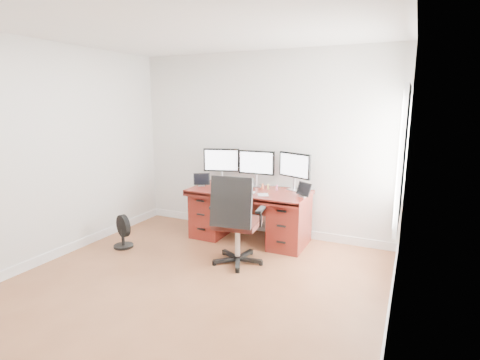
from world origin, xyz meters
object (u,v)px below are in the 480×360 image
at_px(floor_fan, 123,232).
at_px(keyboard, 245,192).
at_px(desk, 250,213).
at_px(monitor_center, 256,164).
at_px(office_chair, 236,235).

bearing_deg(floor_fan, keyboard, 51.68).
distance_m(desk, monitor_center, 0.72).
relative_size(desk, office_chair, 1.50).
relative_size(floor_fan, keyboard, 1.69).
bearing_deg(office_chair, desk, 95.44).
relative_size(desk, monitor_center, 3.09).
bearing_deg(office_chair, floor_fan, 178.25).
xyz_separation_m(floor_fan, keyboard, (1.47, 0.82, 0.54)).
height_order(floor_fan, monitor_center, monitor_center).
height_order(floor_fan, keyboard, keyboard).
relative_size(office_chair, floor_fan, 2.47).
relative_size(office_chair, monitor_center, 2.06).
bearing_deg(office_chair, monitor_center, 92.72).
height_order(office_chair, monitor_center, monitor_center).
height_order(office_chair, floor_fan, office_chair).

